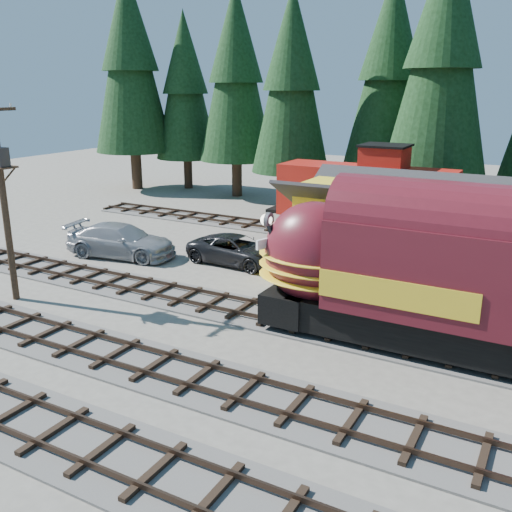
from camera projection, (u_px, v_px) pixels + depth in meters
The scene contains 8 objects.
ground at pixel (337, 385), 18.78m from camera, with size 120.00×120.00×0.00m, color #6B665B.
track_spur at pixel (295, 230), 38.48m from camera, with size 32.00×3.20×0.33m.
depot at pixel (421, 230), 26.73m from camera, with size 12.80×7.00×5.30m.
locomotive at pixel (483, 287), 19.63m from camera, with size 17.83×3.54×4.85m.
caboose at pixel (366, 197), 35.47m from camera, with size 10.82×3.14×5.63m.
utility_pole at pixel (3, 187), 24.85m from camera, with size 1.16×2.23×9.10m.
pickup_truck_a at pixel (237, 250), 31.32m from camera, with size 2.60×5.64×1.57m, color black.
pickup_truck_b at pixel (121, 241), 32.62m from camera, with size 2.61×6.43×1.87m, color #9EA0A6.
Camera 1 is at (5.75, -15.97, 9.49)m, focal length 40.00 mm.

